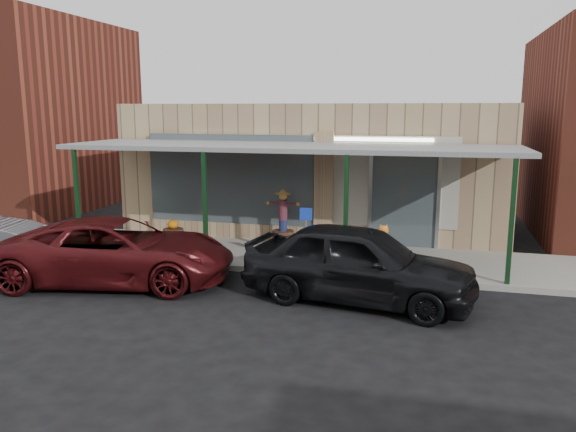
% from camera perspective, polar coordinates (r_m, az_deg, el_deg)
% --- Properties ---
extents(ground, '(120.00, 120.00, 0.00)m').
position_cam_1_polar(ground, '(12.20, -4.29, -8.56)').
color(ground, black).
rests_on(ground, ground).
extents(sidewalk, '(40.00, 3.20, 0.15)m').
position_cam_1_polar(sidewalk, '(15.48, -0.01, -4.03)').
color(sidewalk, gray).
rests_on(sidewalk, ground).
extents(storefront, '(12.00, 6.25, 4.20)m').
position_cam_1_polar(storefront, '(19.51, 3.36, 5.07)').
color(storefront, tan).
rests_on(storefront, ground).
extents(awning, '(12.00, 3.00, 3.04)m').
position_cam_1_polar(awning, '(14.96, -0.04, 6.87)').
color(awning, slate).
rests_on(awning, ground).
extents(block_buildings_near, '(61.00, 8.00, 8.00)m').
position_cam_1_polar(block_buildings_near, '(20.16, 9.68, 9.89)').
color(block_buildings_near, maroon).
rests_on(block_buildings_near, ground).
extents(barrel_scarecrow, '(0.96, 0.83, 1.64)m').
position_cam_1_polar(barrel_scarecrow, '(16.24, -0.51, -1.04)').
color(barrel_scarecrow, '#543321').
rests_on(barrel_scarecrow, sidewalk).
extents(barrel_pumpkin, '(0.77, 0.77, 0.72)m').
position_cam_1_polar(barrel_pumpkin, '(16.97, -11.57, -1.78)').
color(barrel_pumpkin, '#543321').
rests_on(barrel_pumpkin, sidewalk).
extents(handicap_sign, '(0.31, 0.04, 1.49)m').
position_cam_1_polar(handicap_sign, '(13.93, 1.82, -1.33)').
color(handicap_sign, gray).
rests_on(handicap_sign, sidewalk).
extents(parked_sedan, '(5.15, 2.71, 1.67)m').
position_cam_1_polar(parked_sedan, '(12.00, 7.20, -4.76)').
color(parked_sedan, black).
rests_on(parked_sedan, ground).
extents(car_maroon, '(5.81, 3.47, 1.51)m').
position_cam_1_polar(car_maroon, '(13.80, -16.98, -3.44)').
color(car_maroon, '#480E11').
rests_on(car_maroon, ground).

